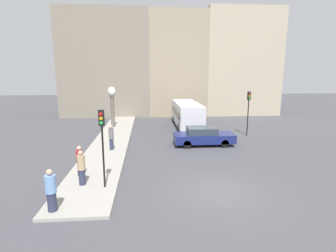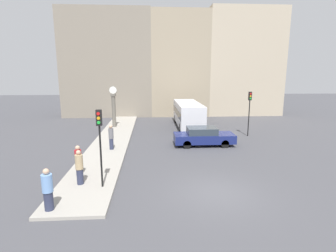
{
  "view_description": "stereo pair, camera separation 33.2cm",
  "coord_description": "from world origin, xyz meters",
  "px_view_note": "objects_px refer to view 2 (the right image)",
  "views": [
    {
      "loc": [
        -3.45,
        -11.55,
        5.67
      ],
      "look_at": [
        -1.82,
        8.41,
        1.62
      ],
      "focal_mm": 28.0,
      "sensor_mm": 36.0,
      "label": 1
    },
    {
      "loc": [
        -3.11,
        -11.58,
        5.67
      ],
      "look_at": [
        -1.82,
        8.41,
        1.62
      ],
      "focal_mm": 28.0,
      "sensor_mm": 36.0,
      "label": 2
    }
  ],
  "objects_px": {
    "bus_distant": "(188,113)",
    "pedestrian_grey_jacket": "(111,137)",
    "sedan_car": "(203,136)",
    "traffic_light_far": "(250,105)",
    "pedestrian_red_top": "(78,160)",
    "street_clock": "(114,108)",
    "pedestrian_blue_stripe": "(48,190)",
    "traffic_light_near": "(100,133)",
    "pedestrian_tan_coat": "(79,167)"
  },
  "relations": [
    {
      "from": "bus_distant",
      "to": "street_clock",
      "type": "distance_m",
      "value": 7.82
    },
    {
      "from": "traffic_light_far",
      "to": "pedestrian_tan_coat",
      "type": "height_order",
      "value": "traffic_light_far"
    },
    {
      "from": "pedestrian_red_top",
      "to": "pedestrian_blue_stripe",
      "type": "xyz_separation_m",
      "value": [
        -0.22,
        -3.78,
        0.04
      ]
    },
    {
      "from": "sedan_car",
      "to": "traffic_light_near",
      "type": "bearing_deg",
      "value": -130.55
    },
    {
      "from": "street_clock",
      "to": "pedestrian_red_top",
      "type": "distance_m",
      "value": 13.36
    },
    {
      "from": "traffic_light_far",
      "to": "pedestrian_tan_coat",
      "type": "relative_size",
      "value": 2.27
    },
    {
      "from": "traffic_light_near",
      "to": "pedestrian_grey_jacket",
      "type": "height_order",
      "value": "traffic_light_near"
    },
    {
      "from": "traffic_light_near",
      "to": "pedestrian_grey_jacket",
      "type": "distance_m",
      "value": 6.8
    },
    {
      "from": "pedestrian_grey_jacket",
      "to": "pedestrian_tan_coat",
      "type": "bearing_deg",
      "value": -96.28
    },
    {
      "from": "bus_distant",
      "to": "sedan_car",
      "type": "bearing_deg",
      "value": -88.21
    },
    {
      "from": "sedan_car",
      "to": "bus_distant",
      "type": "height_order",
      "value": "bus_distant"
    },
    {
      "from": "pedestrian_red_top",
      "to": "pedestrian_grey_jacket",
      "type": "relative_size",
      "value": 0.91
    },
    {
      "from": "traffic_light_near",
      "to": "pedestrian_tan_coat",
      "type": "xyz_separation_m",
      "value": [
        -1.17,
        0.38,
        -1.86
      ]
    },
    {
      "from": "street_clock",
      "to": "pedestrian_red_top",
      "type": "height_order",
      "value": "street_clock"
    },
    {
      "from": "traffic_light_near",
      "to": "street_clock",
      "type": "xyz_separation_m",
      "value": [
        -1.42,
        14.94,
        -0.76
      ]
    },
    {
      "from": "traffic_light_far",
      "to": "pedestrian_blue_stripe",
      "type": "height_order",
      "value": "traffic_light_far"
    },
    {
      "from": "sedan_car",
      "to": "bus_distant",
      "type": "distance_m",
      "value": 7.41
    },
    {
      "from": "street_clock",
      "to": "pedestrian_grey_jacket",
      "type": "relative_size",
      "value": 2.3
    },
    {
      "from": "sedan_car",
      "to": "traffic_light_far",
      "type": "xyz_separation_m",
      "value": [
        4.71,
        2.87,
        2.15
      ]
    },
    {
      "from": "sedan_car",
      "to": "traffic_light_near",
      "type": "height_order",
      "value": "traffic_light_near"
    },
    {
      "from": "pedestrian_blue_stripe",
      "to": "street_clock",
      "type": "bearing_deg",
      "value": 88.8
    },
    {
      "from": "bus_distant",
      "to": "pedestrian_tan_coat",
      "type": "xyz_separation_m",
      "value": [
        -7.54,
        -14.7,
        -0.46
      ]
    },
    {
      "from": "traffic_light_far",
      "to": "pedestrian_blue_stripe",
      "type": "relative_size",
      "value": 2.26
    },
    {
      "from": "sedan_car",
      "to": "bus_distant",
      "type": "xyz_separation_m",
      "value": [
        -0.23,
        7.36,
        0.76
      ]
    },
    {
      "from": "traffic_light_far",
      "to": "pedestrian_red_top",
      "type": "bearing_deg",
      "value": -145.16
    },
    {
      "from": "pedestrian_grey_jacket",
      "to": "street_clock",
      "type": "bearing_deg",
      "value": 96.26
    },
    {
      "from": "traffic_light_near",
      "to": "bus_distant",
      "type": "bearing_deg",
      "value": 67.09
    },
    {
      "from": "traffic_light_far",
      "to": "pedestrian_red_top",
      "type": "distance_m",
      "value": 15.8
    },
    {
      "from": "traffic_light_far",
      "to": "sedan_car",
      "type": "bearing_deg",
      "value": -148.68
    },
    {
      "from": "sedan_car",
      "to": "traffic_light_far",
      "type": "height_order",
      "value": "traffic_light_far"
    },
    {
      "from": "bus_distant",
      "to": "traffic_light_far",
      "type": "height_order",
      "value": "traffic_light_far"
    },
    {
      "from": "sedan_car",
      "to": "traffic_light_near",
      "type": "xyz_separation_m",
      "value": [
        -6.6,
        -7.72,
        2.16
      ]
    },
    {
      "from": "sedan_car",
      "to": "pedestrian_grey_jacket",
      "type": "bearing_deg",
      "value": -170.55
    },
    {
      "from": "sedan_car",
      "to": "bus_distant",
      "type": "bearing_deg",
      "value": 91.79
    },
    {
      "from": "street_clock",
      "to": "pedestrian_blue_stripe",
      "type": "distance_m",
      "value": 17.13
    },
    {
      "from": "traffic_light_near",
      "to": "pedestrian_red_top",
      "type": "xyz_separation_m",
      "value": [
        -1.55,
        1.63,
        -1.91
      ]
    },
    {
      "from": "pedestrian_red_top",
      "to": "traffic_light_far",
      "type": "bearing_deg",
      "value": 34.84
    },
    {
      "from": "street_clock",
      "to": "pedestrian_grey_jacket",
      "type": "height_order",
      "value": "street_clock"
    },
    {
      "from": "traffic_light_far",
      "to": "bus_distant",
      "type": "bearing_deg",
      "value": 137.71
    },
    {
      "from": "pedestrian_tan_coat",
      "to": "traffic_light_near",
      "type": "bearing_deg",
      "value": -18.13
    },
    {
      "from": "sedan_car",
      "to": "street_clock",
      "type": "xyz_separation_m",
      "value": [
        -8.02,
        7.22,
        1.4
      ]
    },
    {
      "from": "street_clock",
      "to": "pedestrian_blue_stripe",
      "type": "bearing_deg",
      "value": -91.2
    },
    {
      "from": "bus_distant",
      "to": "pedestrian_grey_jacket",
      "type": "distance_m",
      "value": 10.97
    },
    {
      "from": "traffic_light_far",
      "to": "pedestrian_grey_jacket",
      "type": "bearing_deg",
      "value": -161.08
    },
    {
      "from": "traffic_light_near",
      "to": "pedestrian_tan_coat",
      "type": "relative_size",
      "value": 2.16
    },
    {
      "from": "pedestrian_tan_coat",
      "to": "sedan_car",
      "type": "bearing_deg",
      "value": 43.33
    },
    {
      "from": "traffic_light_near",
      "to": "traffic_light_far",
      "type": "bearing_deg",
      "value": 43.09
    },
    {
      "from": "pedestrian_red_top",
      "to": "traffic_light_near",
      "type": "bearing_deg",
      "value": -46.3
    },
    {
      "from": "pedestrian_red_top",
      "to": "pedestrian_tan_coat",
      "type": "bearing_deg",
      "value": -72.85
    },
    {
      "from": "street_clock",
      "to": "traffic_light_near",
      "type": "bearing_deg",
      "value": -84.59
    }
  ]
}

